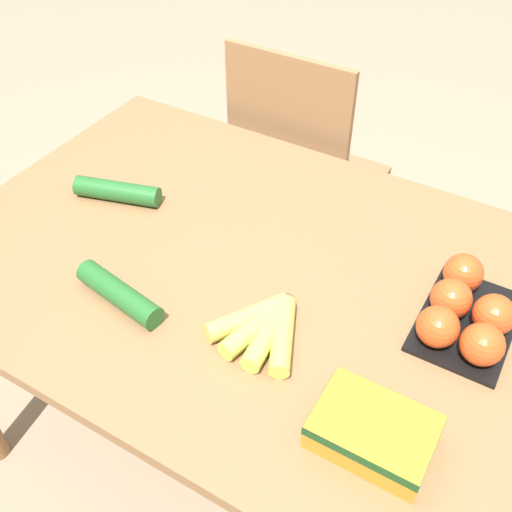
% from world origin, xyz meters
% --- Properties ---
extents(ground_plane, '(12.00, 12.00, 0.00)m').
position_xyz_m(ground_plane, '(0.00, 0.00, 0.00)').
color(ground_plane, gray).
extents(dining_table, '(1.40, 0.93, 0.74)m').
position_xyz_m(dining_table, '(0.00, 0.00, 0.64)').
color(dining_table, olive).
rests_on(dining_table, ground_plane).
extents(chair, '(0.42, 0.40, 0.95)m').
position_xyz_m(chair, '(-0.21, 0.64, 0.49)').
color(chair, '#8E6642').
rests_on(chair, ground_plane).
extents(banana_bunch, '(0.19, 0.19, 0.04)m').
position_xyz_m(banana_bunch, '(0.11, -0.15, 0.76)').
color(banana_bunch, brown).
rests_on(banana_bunch, dining_table).
extents(tomato_pack, '(0.17, 0.25, 0.09)m').
position_xyz_m(tomato_pack, '(0.43, 0.05, 0.78)').
color(tomato_pack, black).
rests_on(tomato_pack, dining_table).
extents(carrot_bag, '(0.19, 0.14, 0.06)m').
position_xyz_m(carrot_bag, '(0.37, -0.26, 0.77)').
color(carrot_bag, orange).
rests_on(carrot_bag, dining_table).
extents(cucumber_near, '(0.22, 0.08, 0.05)m').
position_xyz_m(cucumber_near, '(-0.18, -0.23, 0.76)').
color(cucumber_near, '#236028').
rests_on(cucumber_near, dining_table).
extents(cucumber_far, '(0.22, 0.11, 0.05)m').
position_xyz_m(cucumber_far, '(-0.41, 0.03, 0.76)').
color(cucumber_far, '#236028').
rests_on(cucumber_far, dining_table).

